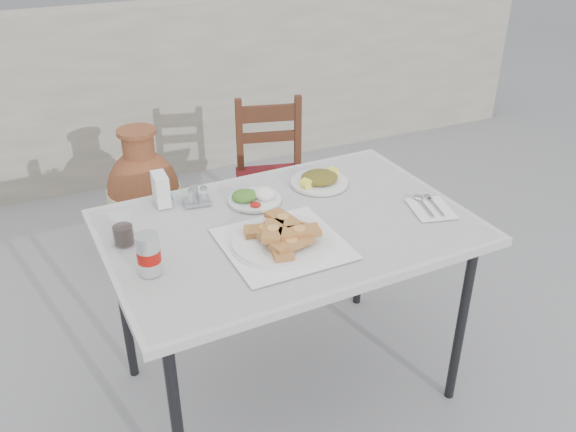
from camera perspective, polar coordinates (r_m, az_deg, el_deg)
name	(u,v)px	position (r m, az deg, el deg)	size (l,w,h in m)	color
ground	(311,398)	(2.69, 2.16, -16.61)	(80.00, 80.00, 0.00)	slate
cafe_table	(288,236)	(2.28, 0.03, -1.84)	(1.37, 0.96, 0.81)	black
pide_plate	(283,235)	(2.10, -0.50, -1.76)	(0.42, 0.42, 0.08)	silver
salad_rice_plate	(254,197)	(2.39, -3.20, 1.80)	(0.21, 0.21, 0.05)	silver
salad_chopped_plate	(319,179)	(2.53, 2.96, 3.45)	(0.24, 0.24, 0.05)	silver
soda_can	(149,254)	(1.99, -12.91, -3.48)	(0.08, 0.08, 0.14)	silver
cola_glass	(123,231)	(2.18, -15.19, -1.35)	(0.08, 0.08, 0.11)	white
napkin_holder	(161,189)	(2.40, -11.80, 2.47)	(0.07, 0.10, 0.12)	silver
condiment_caddy	(197,197)	(2.40, -8.53, 1.74)	(0.11, 0.09, 0.07)	#B6B6BD
cutlery_napkin	(429,206)	(2.41, 13.04, 0.89)	(0.19, 0.22, 0.01)	silver
chair	(273,177)	(3.42, -1.43, 3.65)	(0.47, 0.47, 0.87)	#361B0E
terracotta_urn	(144,194)	(3.58, -13.30, 2.05)	(0.42, 0.42, 0.73)	brown
back_wall	(156,92)	(4.46, -12.28, 11.25)	(6.00, 0.25, 1.20)	#A79B8B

